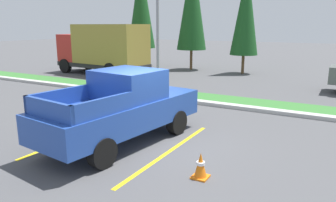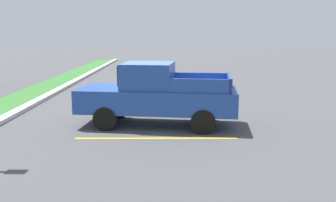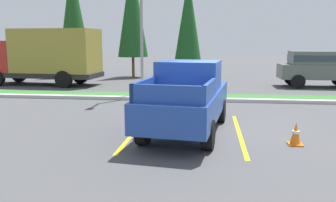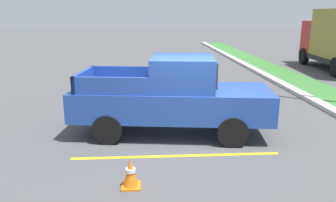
{
  "view_description": "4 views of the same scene",
  "coord_description": "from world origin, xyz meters",
  "px_view_note": "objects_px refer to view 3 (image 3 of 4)",
  "views": [
    {
      "loc": [
        4.69,
        -7.65,
        3.35
      ],
      "look_at": [
        -0.17,
        1.05,
        1.01
      ],
      "focal_mm": 34.65,
      "sensor_mm": 36.0,
      "label": 1
    },
    {
      "loc": [
        -12.44,
        -0.77,
        3.07
      ],
      "look_at": [
        -1.39,
        -0.81,
        0.93
      ],
      "focal_mm": 37.81,
      "sensor_mm": 36.0,
      "label": 2
    },
    {
      "loc": [
        -0.2,
        -10.54,
        2.68
      ],
      "look_at": [
        -1.39,
        -0.68,
        0.96
      ],
      "focal_mm": 37.15,
      "sensor_mm": 36.0,
      "label": 3
    },
    {
      "loc": [
        7.85,
        -1.12,
        3.21
      ],
      "look_at": [
        0.07,
        -0.61,
        1.15
      ],
      "focal_mm": 36.03,
      "sensor_mm": 36.0,
      "label": 4
    }
  ],
  "objects_px": {
    "cargo_truck_distant": "(46,55)",
    "suv_distant": "(319,66)",
    "cypress_tree_left_inner": "(132,8)",
    "pickup_truck_main": "(187,97)",
    "cypress_tree_leftmost": "(73,10)",
    "traffic_cone": "(296,134)",
    "cypress_tree_center": "(188,18)",
    "street_light": "(141,18)"
  },
  "relations": [
    {
      "from": "pickup_truck_main",
      "to": "cargo_truck_distant",
      "type": "relative_size",
      "value": 0.78
    },
    {
      "from": "suv_distant",
      "to": "street_light",
      "type": "xyz_separation_m",
      "value": [
        -9.57,
        -4.98,
        2.52
      ]
    },
    {
      "from": "cypress_tree_left_inner",
      "to": "cargo_truck_distant",
      "type": "bearing_deg",
      "value": -129.79
    },
    {
      "from": "cargo_truck_distant",
      "to": "suv_distant",
      "type": "xyz_separation_m",
      "value": [
        16.29,
        0.9,
        -0.61
      ]
    },
    {
      "from": "cypress_tree_left_inner",
      "to": "cypress_tree_center",
      "type": "relative_size",
      "value": 1.16
    },
    {
      "from": "pickup_truck_main",
      "to": "suv_distant",
      "type": "height_order",
      "value": "same"
    },
    {
      "from": "pickup_truck_main",
      "to": "cypress_tree_left_inner",
      "type": "relative_size",
      "value": 0.64
    },
    {
      "from": "cypress_tree_left_inner",
      "to": "traffic_cone",
      "type": "height_order",
      "value": "cypress_tree_left_inner"
    },
    {
      "from": "street_light",
      "to": "suv_distant",
      "type": "bearing_deg",
      "value": 27.49
    },
    {
      "from": "cypress_tree_leftmost",
      "to": "cypress_tree_center",
      "type": "distance_m",
      "value": 8.55
    },
    {
      "from": "pickup_truck_main",
      "to": "cypress_tree_leftmost",
      "type": "height_order",
      "value": "cypress_tree_leftmost"
    },
    {
      "from": "suv_distant",
      "to": "cypress_tree_center",
      "type": "distance_m",
      "value": 9.45
    },
    {
      "from": "street_light",
      "to": "cypress_tree_leftmost",
      "type": "relative_size",
      "value": 0.76
    },
    {
      "from": "cypress_tree_left_inner",
      "to": "traffic_cone",
      "type": "distance_m",
      "value": 18.81
    },
    {
      "from": "street_light",
      "to": "cypress_tree_center",
      "type": "distance_m",
      "value": 9.23
    },
    {
      "from": "cargo_truck_distant",
      "to": "pickup_truck_main",
      "type": "bearing_deg",
      "value": -47.65
    },
    {
      "from": "pickup_truck_main",
      "to": "cypress_tree_left_inner",
      "type": "distance_m",
      "value": 16.64
    },
    {
      "from": "cargo_truck_distant",
      "to": "cypress_tree_leftmost",
      "type": "relative_size",
      "value": 0.82
    },
    {
      "from": "pickup_truck_main",
      "to": "cargo_truck_distant",
      "type": "distance_m",
      "value": 13.86
    },
    {
      "from": "pickup_truck_main",
      "to": "suv_distant",
      "type": "xyz_separation_m",
      "value": [
        6.97,
        11.13,
        0.2
      ]
    },
    {
      "from": "cargo_truck_distant",
      "to": "cypress_tree_left_inner",
      "type": "relative_size",
      "value": 0.82
    },
    {
      "from": "street_light",
      "to": "traffic_cone",
      "type": "relative_size",
      "value": 10.72
    },
    {
      "from": "cargo_truck_distant",
      "to": "cypress_tree_center",
      "type": "height_order",
      "value": "cypress_tree_center"
    },
    {
      "from": "cypress_tree_leftmost",
      "to": "traffic_cone",
      "type": "bearing_deg",
      "value": -52.7
    },
    {
      "from": "suv_distant",
      "to": "cypress_tree_leftmost",
      "type": "xyz_separation_m",
      "value": [
        -16.47,
        4.11,
        3.74
      ]
    },
    {
      "from": "cypress_tree_left_inner",
      "to": "suv_distant",
      "type": "bearing_deg",
      "value": -19.34
    },
    {
      "from": "traffic_cone",
      "to": "cargo_truck_distant",
      "type": "bearing_deg",
      "value": 137.34
    },
    {
      "from": "suv_distant",
      "to": "cypress_tree_leftmost",
      "type": "relative_size",
      "value": 0.55
    },
    {
      "from": "street_light",
      "to": "traffic_cone",
      "type": "height_order",
      "value": "street_light"
    },
    {
      "from": "cypress_tree_leftmost",
      "to": "cypress_tree_left_inner",
      "type": "xyz_separation_m",
      "value": [
        4.45,
        0.11,
        0.04
      ]
    },
    {
      "from": "traffic_cone",
      "to": "cypress_tree_left_inner",
      "type": "bearing_deg",
      "value": 115.9
    },
    {
      "from": "suv_distant",
      "to": "cypress_tree_left_inner",
      "type": "distance_m",
      "value": 13.29
    },
    {
      "from": "pickup_truck_main",
      "to": "traffic_cone",
      "type": "relative_size",
      "value": 9.04
    },
    {
      "from": "pickup_truck_main",
      "to": "cypress_tree_leftmost",
      "type": "relative_size",
      "value": 0.64
    },
    {
      "from": "cypress_tree_center",
      "to": "traffic_cone",
      "type": "bearing_deg",
      "value": -76.59
    },
    {
      "from": "suv_distant",
      "to": "street_light",
      "type": "bearing_deg",
      "value": -152.51
    },
    {
      "from": "cypress_tree_center",
      "to": "cargo_truck_distant",
      "type": "bearing_deg",
      "value": -149.13
    },
    {
      "from": "cargo_truck_distant",
      "to": "suv_distant",
      "type": "relative_size",
      "value": 1.51
    },
    {
      "from": "cypress_tree_leftmost",
      "to": "cypress_tree_center",
      "type": "bearing_deg",
      "value": -0.18
    },
    {
      "from": "cypress_tree_leftmost",
      "to": "traffic_cone",
      "type": "distance_m",
      "value": 20.99
    },
    {
      "from": "cypress_tree_left_inner",
      "to": "cypress_tree_center",
      "type": "distance_m",
      "value": 4.14
    },
    {
      "from": "cypress_tree_leftmost",
      "to": "street_light",
      "type": "bearing_deg",
      "value": -52.81
    }
  ]
}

